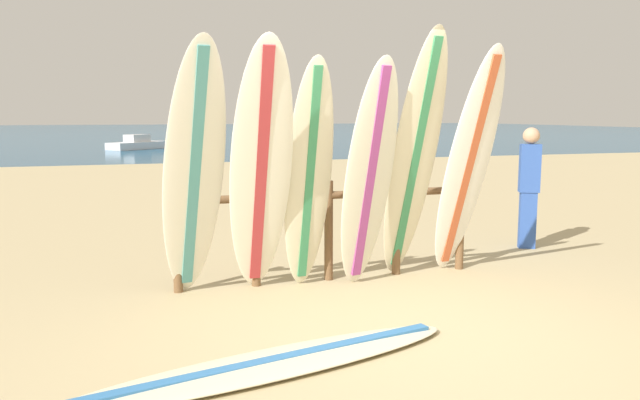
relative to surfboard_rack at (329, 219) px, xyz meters
The scene contains 12 objects.
ground_plane 1.82m from the surfboard_rack, 88.20° to the right, with size 120.00×120.00×0.00m, color tan.
ocean_water 56.30m from the surfboard_rack, 89.95° to the left, with size 120.00×80.00×0.01m, color navy.
surfboard_rack is the anchor object (origin of this frame).
surfboard_leaning_far_left 1.55m from the surfboard_rack, 164.95° to the right, with size 0.70×1.01×2.39m.
surfboard_leaning_left 1.08m from the surfboard_rack, 150.87° to the right, with size 0.60×1.01×2.40m.
surfboard_leaning_center_left 0.66m from the surfboard_rack, 134.44° to the right, with size 0.51×0.62×2.26m.
surfboard_leaning_center 0.71m from the surfboard_rack, 58.65° to the right, with size 0.65×0.71×2.27m.
surfboard_leaning_center_right 1.07m from the surfboard_rack, 21.46° to the right, with size 0.59×0.92×2.56m.
surfboard_leaning_right 1.54m from the surfboard_rack, 15.54° to the right, with size 0.51×1.01×2.39m.
surfboard_lying_on_sand 2.41m from the surfboard_rack, 117.57° to the right, with size 2.94×1.16×0.08m.
beachgoer_standing 3.03m from the surfboard_rack, 13.67° to the left, with size 0.29×0.25×1.55m.
small_boat_offshore 25.59m from the surfboard_rack, 93.16° to the left, with size 2.97×2.80×0.71m.
Camera 1 is at (-2.04, -4.32, 1.73)m, focal length 34.92 mm.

